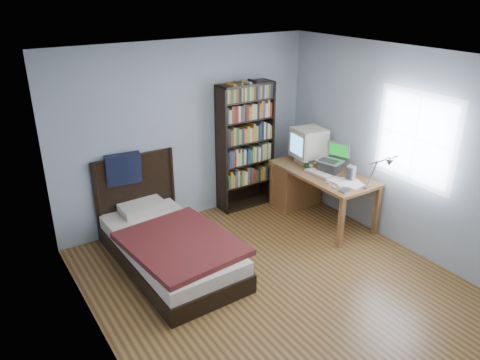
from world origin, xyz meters
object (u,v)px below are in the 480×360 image
Objects in this scene: crt_monitor at (308,143)px; desk_lamp at (386,165)px; laptop at (330,164)px; speaker at (351,173)px; bookshelf at (245,147)px; bed at (167,243)px; soda_can at (307,166)px; keyboard at (319,174)px; desk at (302,182)px.

crt_monitor is 1.51m from desk_lamp.
laptop reaches higher than speaker.
bookshelf reaches higher than desk_lamp.
crt_monitor is at bearing 86.12° from desk_lamp.
bed reaches higher than speaker.
crt_monitor is 0.89× the size of desk_lamp.
desk_lamp is (-0.11, -1.02, 0.35)m from laptop.
desk_lamp is at bearing -73.17° from bookshelf.
soda_can is 2.25m from bed.
bookshelf is (-0.77, 1.38, 0.11)m from speaker.
speaker is at bearing -84.64° from laptop.
desk_lamp is 0.27× the size of bed.
speaker is at bearing -61.70° from keyboard.
crt_monitor is 1.21× the size of laptop.
soda_can is (-0.20, -0.24, -0.23)m from crt_monitor.
laptop is at bearing 78.80° from speaker.
keyboard is (-0.12, -0.48, 0.33)m from desk.
desk is 3.71× the size of laptop.
desk is 0.46m from soda_can.
bed is (-2.33, -0.27, -0.16)m from desk.
desk is 0.73× the size of bed.
desk is 0.83× the size of bookshelf.
desk_lamp is 5.30× the size of soda_can.
desk_lamp is (-0.04, -1.50, 0.78)m from desk.
laptop is 0.33m from soda_can.
desk is 2.72× the size of desk_lamp.
desk_lamp reaches higher than soda_can.
speaker is (0.05, -0.84, -0.19)m from crt_monitor.
crt_monitor is 0.27× the size of bookshelf.
desk is at bearing -39.58° from bookshelf.
crt_monitor reaches higher than speaker.
desk_lamp is (-0.10, -1.50, 0.17)m from crt_monitor.
soda_can is at bearing 0.68° from bed.
laptop is 0.22× the size of bookshelf.
bed is (-2.19, -0.03, -0.53)m from soda_can.
keyboard reaches higher than desk.
bookshelf is at bearing 125.60° from laptop.
keyboard is 3.89× the size of soda_can.
bed reaches higher than desk.
desk_lamp is at bearing -91.44° from desk.
laptop is 2.19× the size of speaker.
laptop is at bearing -81.06° from desk.
laptop is 0.36m from speaker.
keyboard is 0.24m from soda_can.
crt_monitor is at bearing -37.06° from bookshelf.
desk is at bearing 178.75° from crt_monitor.
desk is at bearing 98.94° from laptop.
desk is 0.59m from keyboard.
soda_can is at bearing -120.00° from desk.
laptop is 1.00× the size of keyboard.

